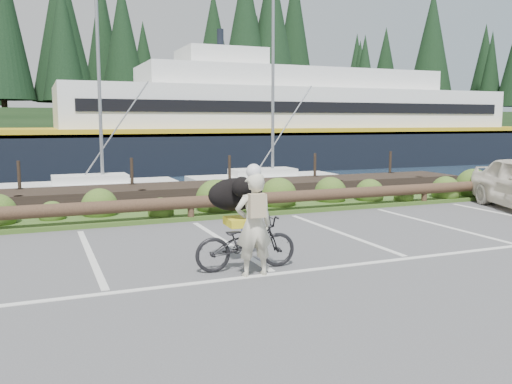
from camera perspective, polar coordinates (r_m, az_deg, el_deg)
ground at (r=9.02m, az=1.04°, el=-7.99°), size 72.00×72.00×0.00m
harbor_backdrop at (r=86.57m, az=-19.80°, el=5.44°), size 170.00×160.00×30.00m
vegetation_strip at (r=13.92m, az=-7.62°, el=-2.33°), size 34.00×1.60×0.10m
log_rail at (r=13.26m, az=-6.85°, el=-3.02°), size 32.00×0.30×0.60m
bicycle at (r=8.83m, az=-1.08°, el=-5.36°), size 1.71×0.67×0.89m
cyclist at (r=8.39m, az=-0.24°, el=-3.47°), size 0.61×0.42×1.62m
dog at (r=9.21m, az=-2.15°, el=-0.24°), size 0.52×1.00×0.56m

